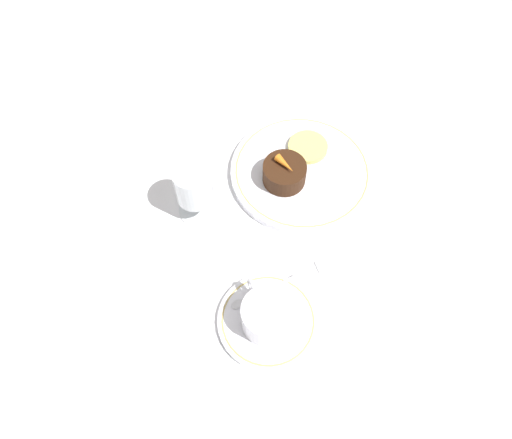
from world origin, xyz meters
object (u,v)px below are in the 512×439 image
dinner_plate (301,171)px  coffee_cup (267,315)px  wine_glass (194,187)px  fork (354,255)px  dessert_cake (284,173)px

dinner_plate → coffee_cup: coffee_cup is taller
wine_glass → coffee_cup: bearing=-176.5°
coffee_cup → wine_glass: size_ratio=0.91×
dinner_plate → fork: dinner_plate is taller
dinner_plate → coffee_cup: (-0.23, 0.19, 0.03)m
dinner_plate → coffee_cup: 0.30m
dinner_plate → wine_glass: 0.22m
wine_glass → fork: 0.30m
fork → dessert_cake: dessert_cake is taller
wine_glass → dessert_cake: (-0.02, -0.17, -0.04)m
coffee_cup → dessert_cake: (0.23, -0.15, -0.01)m
fork → dessert_cake: bearing=11.7°
dinner_plate → wine_glass: size_ratio=2.28×
dessert_cake → dinner_plate: bearing=-83.1°
dinner_plate → wine_glass: (0.01, 0.21, 0.07)m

